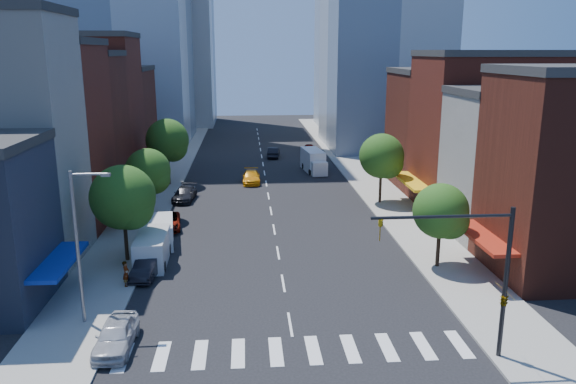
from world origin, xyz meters
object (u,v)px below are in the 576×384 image
object	(u,v)px
traffic_car_oncoming	(274,152)
pedestrian_near	(126,273)
box_truck	(314,162)
pedestrian_far	(146,239)
parked_car_rear	(185,194)
traffic_car_far	(309,148)
cargo_van_near	(152,249)
parked_car_third	(168,222)
taxi	(251,177)
parked_car_second	(147,267)
parked_car_front	(116,335)
cargo_van_far	(161,232)

from	to	relation	value
traffic_car_oncoming	pedestrian_near	distance (m)	48.53
box_truck	pedestrian_far	size ratio (longest dim) A/B	4.67
parked_car_rear	traffic_car_far	bearing A→B (deg)	65.11
cargo_van_near	box_truck	xyz separation A→B (m)	(16.02, 32.05, 0.20)
traffic_car_far	parked_car_third	bearing A→B (deg)	70.07
parked_car_third	parked_car_rear	world-z (taller)	parked_car_rear
taxi	pedestrian_far	bearing A→B (deg)	-110.18
pedestrian_far	taxi	bearing A→B (deg)	145.88
cargo_van_near	taxi	size ratio (longest dim) A/B	1.08
traffic_car_far	pedestrian_near	distance (m)	53.64
parked_car_second	parked_car_rear	distance (m)	20.80
parked_car_third	cargo_van_near	xyz separation A→B (m)	(0.00, -8.56, 0.47)
parked_car_rear	pedestrian_near	world-z (taller)	pedestrian_near
taxi	pedestrian_far	xyz separation A→B (m)	(-8.72, -23.00, 0.19)
pedestrian_near	parked_car_third	bearing A→B (deg)	0.18
parked_car_second	box_truck	size ratio (longest dim) A/B	0.59
parked_car_second	parked_car_rear	world-z (taller)	parked_car_rear
cargo_van_near	pedestrian_far	xyz separation A→B (m)	(-1.00, 3.03, -0.21)
parked_car_front	taxi	world-z (taller)	parked_car_front
cargo_van_near	traffic_car_far	distance (m)	49.19
parked_car_third	pedestrian_near	xyz separation A→B (m)	(-1.06, -12.91, 0.36)
traffic_car_far	pedestrian_near	world-z (taller)	pedestrian_near
cargo_van_near	pedestrian_near	xyz separation A→B (m)	(-1.07, -4.35, -0.12)
traffic_car_oncoming	pedestrian_far	distance (m)	41.41
parked_car_front	parked_car_rear	xyz separation A→B (m)	(0.51, 30.76, -0.06)
parked_car_third	cargo_van_near	world-z (taller)	cargo_van_near
traffic_car_far	box_truck	bearing A→B (deg)	90.37
box_truck	taxi	bearing A→B (deg)	-150.77
parked_car_second	parked_car_third	bearing A→B (deg)	96.67
pedestrian_near	cargo_van_near	bearing A→B (deg)	-8.88
parked_car_rear	pedestrian_far	distance (m)	15.39
parked_car_rear	traffic_car_oncoming	world-z (taller)	traffic_car_oncoming
cargo_van_near	taxi	xyz separation A→B (m)	(7.72, 26.03, -0.41)
taxi	traffic_car_oncoming	xyz separation A→B (m)	(3.56, 16.55, 0.02)
taxi	box_truck	bearing A→B (deg)	36.51
cargo_van_far	taxi	distance (m)	23.02
pedestrian_far	parked_car_third	bearing A→B (deg)	156.40
traffic_car_oncoming	cargo_van_near	bearing A→B (deg)	82.42
box_truck	pedestrian_near	bearing A→B (deg)	-121.84
parked_car_second	pedestrian_far	size ratio (longest dim) A/B	2.77
parked_car_rear	cargo_van_far	bearing A→B (deg)	-86.24
parked_car_third	cargo_van_far	size ratio (longest dim) A/B	0.94
traffic_car_far	pedestrian_near	xyz separation A→B (m)	(-18.08, -50.50, 0.30)
parked_car_rear	pedestrian_near	size ratio (longest dim) A/B	2.87
parked_car_second	traffic_car_far	distance (m)	51.49
parked_car_front	pedestrian_near	xyz separation A→B (m)	(-1.07, 8.06, 0.23)
parked_car_front	box_truck	world-z (taller)	box_truck
parked_car_third	cargo_van_near	distance (m)	8.58
traffic_car_far	pedestrian_near	size ratio (longest dim) A/B	2.43
parked_car_front	traffic_car_oncoming	world-z (taller)	parked_car_front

